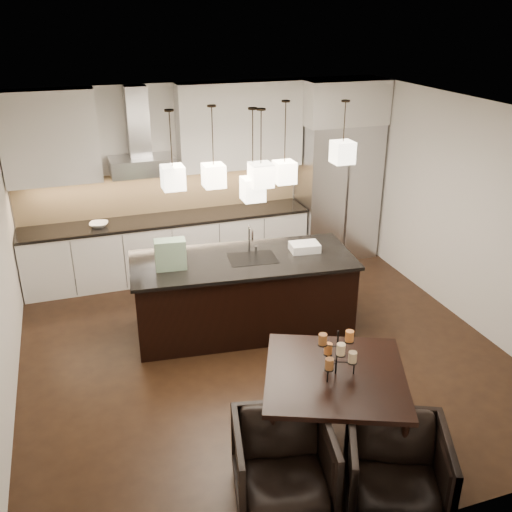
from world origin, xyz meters
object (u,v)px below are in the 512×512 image
object	(u,v)px
refrigerator	(337,191)
armchair_left	(283,464)
island_body	(243,295)
armchair_right	(396,470)
dining_table	(333,407)

from	to	relation	value
refrigerator	armchair_left	distance (m)	5.33
refrigerator	armchair_left	size ratio (longest dim) A/B	2.65
island_body	armchair_right	bearing A→B (deg)	-78.15
island_body	armchair_right	distance (m)	3.12
island_body	armchair_left	bearing A→B (deg)	-94.72
armchair_right	island_body	bearing A→B (deg)	120.42
armchair_left	refrigerator	bearing A→B (deg)	71.56
island_body	armchair_left	xyz separation A→B (m)	(-0.52, -2.75, -0.09)
island_body	armchair_left	distance (m)	2.80
island_body	dining_table	bearing A→B (deg)	-79.41
refrigerator	island_body	world-z (taller)	refrigerator
refrigerator	dining_table	world-z (taller)	refrigerator
dining_table	armchair_left	size ratio (longest dim) A/B	1.54
island_body	armchair_right	xyz separation A→B (m)	(0.32, -3.10, -0.09)
refrigerator	dining_table	xyz separation A→B (m)	(-1.97, -4.04, -0.70)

